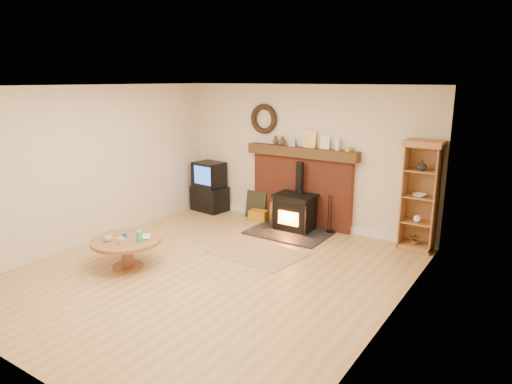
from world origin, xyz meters
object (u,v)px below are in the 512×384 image
Objects in this scene: wood_stove at (294,214)px; curio_cabinet at (420,196)px; tv_unit at (209,188)px; coffee_table at (126,244)px.

wood_stove is 0.79× the size of curio_cabinet.
curio_cabinet is at bearing 7.66° from wood_stove.
tv_unit is at bearing -178.86° from curio_cabinet.
curio_cabinet reaches higher than wood_stove.
tv_unit is at bearing 106.33° from coffee_table.
coffee_table is (0.88, -2.99, -0.14)m from tv_unit.
tv_unit is (-2.12, 0.20, 0.16)m from wood_stove.
wood_stove is at bearing -5.36° from tv_unit.
wood_stove reaches higher than tv_unit.
coffee_table is (-3.35, -3.08, -0.54)m from curio_cabinet.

